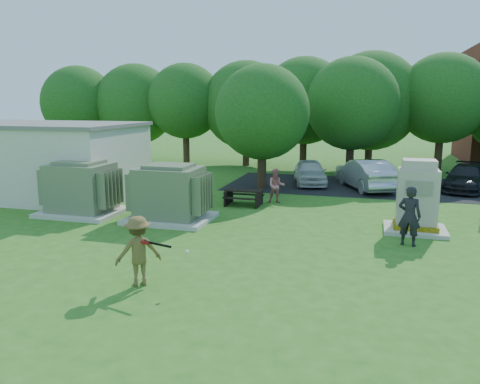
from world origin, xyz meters
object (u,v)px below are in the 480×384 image
(car_white, at_px, (310,172))
(transformer_left, at_px, (81,189))
(transformer_right, at_px, (170,194))
(car_dark, at_px, (466,178))
(person_by_generator, at_px, (409,216))
(car_silver_a, at_px, (365,174))
(person_at_picnic, at_px, (276,186))
(generator_cabinet, at_px, (417,201))
(batter, at_px, (138,251))
(picnic_table, at_px, (244,196))

(car_white, bearing_deg, transformer_left, -143.07)
(transformer_right, height_order, car_dark, transformer_right)
(person_by_generator, xyz_separation_m, car_silver_a, (-1.44, 9.25, -0.17))
(person_at_picnic, xyz_separation_m, car_white, (0.79, 5.04, -0.09))
(person_at_picnic, distance_m, car_white, 5.11)
(generator_cabinet, bearing_deg, car_silver_a, 103.17)
(transformer_left, height_order, transformer_right, same)
(transformer_left, height_order, batter, transformer_left)
(transformer_left, height_order, person_at_picnic, transformer_left)
(transformer_right, distance_m, car_dark, 14.85)
(picnic_table, bearing_deg, person_at_picnic, 33.04)
(person_by_generator, xyz_separation_m, person_at_picnic, (-5.05, 4.82, -0.18))
(transformer_left, relative_size, person_by_generator, 1.63)
(person_by_generator, bearing_deg, car_dark, -93.06)
(transformer_right, relative_size, person_by_generator, 1.63)
(transformer_right, xyz_separation_m, picnic_table, (1.92, 3.17, -0.56))
(transformer_right, xyz_separation_m, person_at_picnic, (3.14, 3.97, -0.23))
(transformer_left, bearing_deg, car_dark, 31.77)
(transformer_right, height_order, car_white, transformer_right)
(batter, height_order, car_dark, batter)
(transformer_right, bearing_deg, car_silver_a, 51.21)
(transformer_right, height_order, generator_cabinet, generator_cabinet)
(transformer_left, height_order, car_silver_a, transformer_left)
(person_by_generator, bearing_deg, transformer_right, 8.86)
(batter, bearing_deg, car_silver_a, -147.13)
(batter, bearing_deg, picnic_table, -128.67)
(generator_cabinet, bearing_deg, transformer_right, -174.36)
(batter, relative_size, person_by_generator, 0.91)
(transformer_left, relative_size, generator_cabinet, 1.23)
(generator_cabinet, bearing_deg, batter, -134.93)
(transformer_left, distance_m, person_at_picnic, 7.91)
(transformer_left, distance_m, generator_cabinet, 12.25)
(person_by_generator, bearing_deg, car_white, -51.85)
(transformer_right, relative_size, car_silver_a, 0.66)
(generator_cabinet, xyz_separation_m, person_at_picnic, (-5.38, 3.13, -0.32))
(picnic_table, distance_m, car_dark, 11.42)
(picnic_table, xyz_separation_m, car_silver_a, (4.83, 5.23, 0.34))
(person_by_generator, distance_m, car_white, 10.75)
(generator_cabinet, relative_size, car_dark, 0.57)
(transformer_right, relative_size, person_at_picnic, 2.02)
(generator_cabinet, distance_m, picnic_table, 7.03)
(transformer_right, height_order, car_silver_a, transformer_right)
(person_at_picnic, height_order, car_silver_a, car_silver_a)
(picnic_table, height_order, car_silver_a, car_silver_a)
(person_by_generator, xyz_separation_m, car_white, (-4.26, 9.86, -0.27))
(transformer_left, relative_size, car_dark, 0.70)
(picnic_table, xyz_separation_m, car_dark, (9.57, 6.24, 0.21))
(generator_cabinet, height_order, car_white, generator_cabinet)
(picnic_table, bearing_deg, transformer_right, -121.19)
(person_at_picnic, relative_size, car_white, 0.39)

